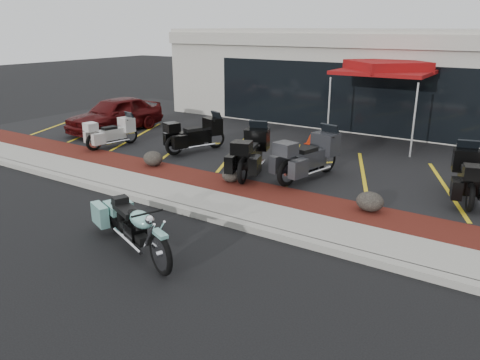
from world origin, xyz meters
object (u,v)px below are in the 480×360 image
Objects in this scene: touring_white at (130,128)px; popup_canopy at (386,69)px; hero_cruiser at (160,248)px; traffic_cone at (311,138)px; parked_car at (115,114)px.

popup_canopy is at bearing -44.29° from touring_white.
touring_white is at bearing 160.57° from hero_cruiser.
hero_cruiser is 6.71× the size of traffic_cone.
traffic_cone is at bearing -163.24° from popup_canopy.
parked_car is at bearing -162.54° from traffic_cone.
parked_car is (-9.00, 7.26, 0.31)m from hero_cruiser.
traffic_cone is (5.39, 3.47, -0.34)m from touring_white.
popup_canopy is (1.95, 1.57, 2.36)m from traffic_cone.
parked_car is at bearing 71.05° from touring_white.
popup_canopy is at bearing 26.75° from parked_car.
touring_white is 0.49× the size of parked_car.
parked_car is 7.73m from traffic_cone.
hero_cruiser is at bearing -34.79° from parked_car.
touring_white is 2.29m from parked_car.
popup_canopy reaches higher than touring_white.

